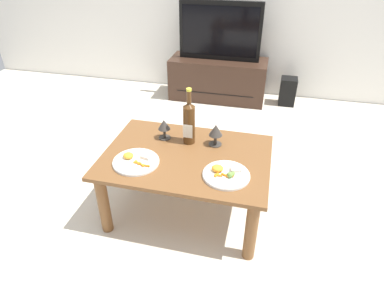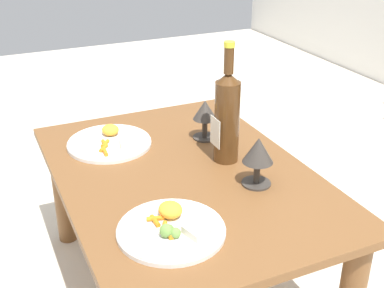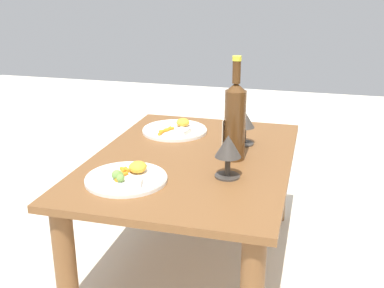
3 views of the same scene
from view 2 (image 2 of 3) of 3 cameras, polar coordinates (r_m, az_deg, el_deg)
name	(u,v)px [view 2 (image 2 of 3)]	position (r m, az deg, el deg)	size (l,w,h in m)	color
ground_plane	(184,288)	(1.79, -0.84, -15.79)	(6.40, 6.40, 0.00)	beige
dining_table	(184,196)	(1.58, -0.93, -5.76)	(1.02, 0.72, 0.45)	brown
wine_bottle	(227,115)	(1.54, 3.93, 3.28)	(0.08, 0.08, 0.38)	#4C2D14
goblet_left	(205,113)	(1.71, 1.45, 3.51)	(0.08, 0.08, 0.14)	#38332D
goblet_right	(258,153)	(1.44, 7.37, -1.02)	(0.09, 0.09, 0.15)	#38332D
dinner_plate_left	(110,142)	(1.72, -9.12, 0.25)	(0.28, 0.28, 0.05)	white
dinner_plate_right	(172,228)	(1.27, -2.28, -9.35)	(0.27, 0.27, 0.05)	white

